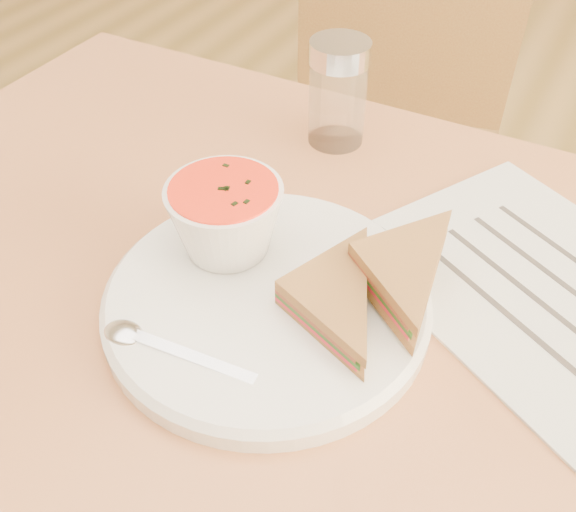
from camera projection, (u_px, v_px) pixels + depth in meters
The scene contains 9 objects.
dining_table at pixel (281, 488), 0.84m from camera, with size 1.00×0.70×0.75m, color #97542F, non-canonical shape.
chair_far at pixel (383, 163), 1.21m from camera, with size 0.42×0.42×0.94m, color brown, non-canonical shape.
plate at pixel (267, 301), 0.56m from camera, with size 0.28×0.28×0.02m, color white, non-canonical shape.
soup_bowl at pixel (226, 222), 0.57m from camera, with size 0.10×0.10×0.07m, color white, non-canonical shape.
sandwich_half_a at pixel (275, 295), 0.53m from camera, with size 0.11×0.11×0.03m, color #9E6B38, non-canonical shape.
sandwich_half_b at pixel (348, 257), 0.55m from camera, with size 0.10×0.10×0.03m, color #9E6B38, non-canonical shape.
spoon at pixel (179, 353), 0.50m from camera, with size 0.17×0.03×0.01m, color silver, non-canonical shape.
paper_menu at pixel (549, 292), 0.57m from camera, with size 0.33×0.24×0.00m, color white, non-canonical shape.
condiment_shaker at pixel (338, 93), 0.72m from camera, with size 0.07×0.07×0.12m, color silver, non-canonical shape.
Camera 1 is at (0.20, -0.35, 1.17)m, focal length 40.00 mm.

